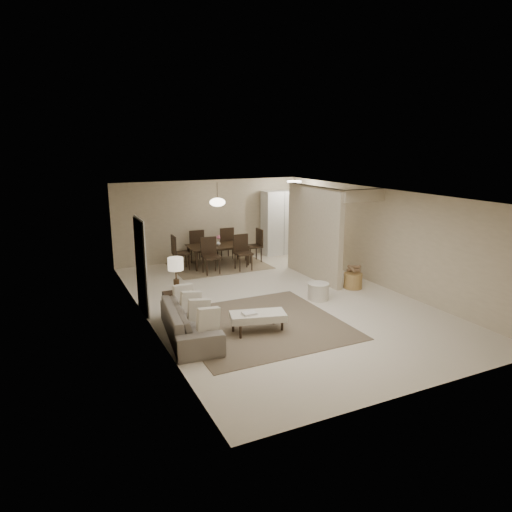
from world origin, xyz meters
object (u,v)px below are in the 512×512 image
sofa (190,322)px  ottoman_bench (258,317)px  round_pouf (318,291)px  side_table (177,306)px  dining_table (219,255)px  wicker_basket (353,281)px  pantry_cabinet (280,223)px

sofa → ottoman_bench: bearing=-96.6°
sofa → round_pouf: size_ratio=4.23×
sofa → round_pouf: bearing=-70.1°
side_table → dining_table: (2.32, 3.67, 0.03)m
round_pouf → dining_table: 4.04m
side_table → wicker_basket: bearing=1.4°
side_table → dining_table: size_ratio=0.31×
wicker_basket → sofa: bearing=-166.1°
ottoman_bench → round_pouf: 2.38m
side_table → wicker_basket: side_table is taller
pantry_cabinet → ottoman_bench: 6.66m
round_pouf → sofa: bearing=-166.8°
pantry_cabinet → dining_table: 2.61m
ottoman_bench → dining_table: (1.10, 5.01, 0.01)m
sofa → side_table: 1.04m
sofa → dining_table: dining_table is taller
side_table → round_pouf: side_table is taller
pantry_cabinet → sofa: bearing=-132.1°
sofa → pantry_cabinet: bearing=-35.5°
side_table → dining_table: dining_table is taller
sofa → wicker_basket: sofa is taller
pantry_cabinet → dining_table: size_ratio=1.18×
sofa → dining_table: (2.37, 4.71, 0.00)m
wicker_basket → side_table: bearing=-178.6°
round_pouf → wicker_basket: bearing=15.7°
round_pouf → dining_table: bearing=104.5°
pantry_cabinet → round_pouf: bearing=-107.4°
dining_table → pantry_cabinet: bearing=15.0°
ottoman_bench → side_table: side_table is taller
pantry_cabinet → side_table: (-4.75, -4.26, -0.77)m
side_table → sofa: bearing=-92.7°
round_pouf → wicker_basket: 1.33m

